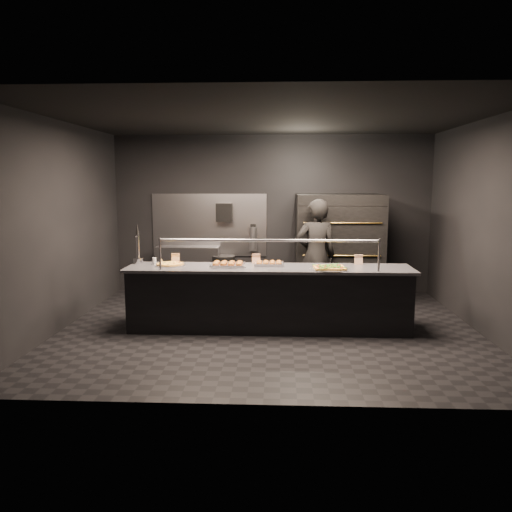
# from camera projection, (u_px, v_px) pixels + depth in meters

# --- Properties ---
(room) EXTENTS (6.04, 6.00, 3.00)m
(room) POSITION_uv_depth(u_px,v_px,m) (267.00, 227.00, 7.11)
(room) COLOR black
(room) RESTS_ON ground
(service_counter) EXTENTS (4.10, 0.78, 1.37)m
(service_counter) POSITION_uv_depth(u_px,v_px,m) (269.00, 298.00, 7.21)
(service_counter) COLOR black
(service_counter) RESTS_ON ground
(pizza_oven) EXTENTS (1.50, 1.23, 1.91)m
(pizza_oven) POSITION_uv_depth(u_px,v_px,m) (338.00, 247.00, 8.96)
(pizza_oven) COLOR black
(pizza_oven) RESTS_ON ground
(prep_shelf) EXTENTS (1.20, 0.35, 0.90)m
(prep_shelf) POSITION_uv_depth(u_px,v_px,m) (188.00, 270.00, 9.58)
(prep_shelf) COLOR #99999E
(prep_shelf) RESTS_ON ground
(towel_dispenser) EXTENTS (0.30, 0.20, 0.35)m
(towel_dispenser) POSITION_uv_depth(u_px,v_px,m) (224.00, 212.00, 9.46)
(towel_dispenser) COLOR black
(towel_dispenser) RESTS_ON room
(fire_extinguisher) EXTENTS (0.14, 0.14, 0.51)m
(fire_extinguisher) POSITION_uv_depth(u_px,v_px,m) (253.00, 238.00, 9.51)
(fire_extinguisher) COLOR #B2B2B7
(fire_extinguisher) RESTS_ON room
(beer_tap) EXTENTS (0.15, 0.22, 0.59)m
(beer_tap) POSITION_uv_depth(u_px,v_px,m) (138.00, 253.00, 7.41)
(beer_tap) COLOR silver
(beer_tap) RESTS_ON service_counter
(round_pizza) EXTENTS (0.46, 0.46, 0.03)m
(round_pizza) POSITION_uv_depth(u_px,v_px,m) (170.00, 264.00, 7.29)
(round_pizza) COLOR silver
(round_pizza) RESTS_ON service_counter
(slider_tray_a) EXTENTS (0.55, 0.45, 0.08)m
(slider_tray_a) POSITION_uv_depth(u_px,v_px,m) (228.00, 264.00, 7.19)
(slider_tray_a) COLOR silver
(slider_tray_a) RESTS_ON service_counter
(slider_tray_b) EXTENTS (0.42, 0.31, 0.07)m
(slider_tray_b) POSITION_uv_depth(u_px,v_px,m) (269.00, 263.00, 7.29)
(slider_tray_b) COLOR silver
(slider_tray_b) RESTS_ON service_counter
(square_pizza) EXTENTS (0.54, 0.54, 0.05)m
(square_pizza) POSITION_uv_depth(u_px,v_px,m) (329.00, 268.00, 6.97)
(square_pizza) COLOR silver
(square_pizza) RESTS_ON service_counter
(condiment_jar) EXTENTS (0.15, 0.06, 0.10)m
(condiment_jar) POSITION_uv_depth(u_px,v_px,m) (156.00, 261.00, 7.37)
(condiment_jar) COLOR silver
(condiment_jar) RESTS_ON service_counter
(tent_cards) EXTENTS (2.85, 0.04, 0.15)m
(tent_cards) POSITION_uv_depth(u_px,v_px,m) (263.00, 259.00, 7.42)
(tent_cards) COLOR white
(tent_cards) RESTS_ON service_counter
(trash_bin) EXTENTS (0.45, 0.45, 0.74)m
(trash_bin) POSITION_uv_depth(u_px,v_px,m) (224.00, 275.00, 9.46)
(trash_bin) COLOR black
(trash_bin) RESTS_ON ground
(worker) EXTENTS (0.74, 0.55, 1.85)m
(worker) POSITION_uv_depth(u_px,v_px,m) (316.00, 255.00, 8.22)
(worker) COLOR black
(worker) RESTS_ON ground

